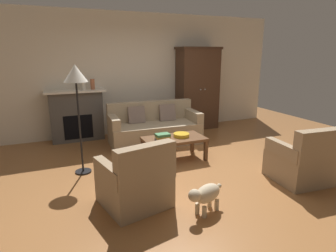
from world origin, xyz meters
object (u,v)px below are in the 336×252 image
(floor_lamp, at_px, (76,80))
(dog, at_px, (206,195))
(mantel_vase_terracotta, at_px, (93,84))
(armchair_near_right, at_px, (302,162))
(armoire, at_px, (197,88))
(fruit_bowl, at_px, (181,135))
(couch, at_px, (154,128))
(book_stack, at_px, (163,137))
(armchair_near_left, at_px, (136,182))
(mantel_vase_cream, at_px, (83,83))
(fireplace, at_px, (77,115))
(coffee_table, at_px, (174,141))

(floor_lamp, relative_size, dog, 3.17)
(mantel_vase_terracotta, bearing_deg, armchair_near_right, -54.12)
(armoire, bearing_deg, fruit_bowl, -125.67)
(couch, height_order, book_stack, couch)
(armoire, bearing_deg, armchair_near_left, -129.50)
(book_stack, distance_m, mantel_vase_cream, 2.38)
(book_stack, distance_m, armchair_near_right, 2.24)
(fireplace, relative_size, mantel_vase_terracotta, 5.63)
(armoire, xyz_separation_m, armchair_near_left, (-2.56, -3.11, -0.71))
(armchair_near_right, bearing_deg, book_stack, 138.10)
(couch, relative_size, armchair_near_right, 2.22)
(book_stack, height_order, mantel_vase_terracotta, mantel_vase_terracotta)
(dog, bearing_deg, mantel_vase_terracotta, 101.24)
(mantel_vase_terracotta, height_order, armchair_near_right, mantel_vase_terracotta)
(armoire, distance_m, dog, 4.13)
(floor_lamp, xyz_separation_m, dog, (1.23, -1.83, -1.25))
(dog, bearing_deg, fruit_bowl, 73.72)
(armoire, bearing_deg, coffee_table, -128.45)
(couch, xyz_separation_m, mantel_vase_cream, (-1.32, 0.80, 0.95))
(fireplace, distance_m, mantel_vase_cream, 0.73)
(mantel_vase_terracotta, bearing_deg, mantel_vase_cream, 180.00)
(coffee_table, height_order, book_stack, book_stack)
(fruit_bowl, bearing_deg, fireplace, 130.25)
(book_stack, height_order, dog, book_stack)
(couch, distance_m, dog, 2.90)
(fruit_bowl, distance_m, mantel_vase_terracotta, 2.41)
(fireplace, distance_m, armoire, 2.99)
(couch, distance_m, mantel_vase_terracotta, 1.66)
(mantel_vase_cream, distance_m, armchair_near_left, 3.32)
(mantel_vase_cream, relative_size, floor_lamp, 0.18)
(armchair_near_left, bearing_deg, armoire, 50.50)
(fireplace, height_order, fruit_bowl, fireplace)
(armoire, xyz_separation_m, floor_lamp, (-3.07, -1.78, 0.48))
(dog, bearing_deg, armchair_near_left, 145.12)
(book_stack, relative_size, armchair_near_left, 0.28)
(book_stack, bearing_deg, fireplace, 121.60)
(armoire, xyz_separation_m, fruit_bowl, (-1.32, -1.84, -0.57))
(fruit_bowl, bearing_deg, couch, 96.38)
(fruit_bowl, bearing_deg, floor_lamp, 177.98)
(mantel_vase_cream, bearing_deg, couch, -31.24)
(mantel_vase_cream, bearing_deg, armoire, -1.24)
(mantel_vase_terracotta, distance_m, armchair_near_left, 3.30)
(armoire, relative_size, book_stack, 7.96)
(fireplace, height_order, floor_lamp, floor_lamp)
(couch, distance_m, floor_lamp, 2.26)
(couch, distance_m, fruit_bowl, 1.12)
(armoire, xyz_separation_m, mantel_vase_cream, (-2.77, 0.06, 0.25))
(floor_lamp, bearing_deg, fireplace, 86.32)
(fruit_bowl, height_order, dog, fruit_bowl)
(book_stack, height_order, armchair_near_right, armchair_near_right)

